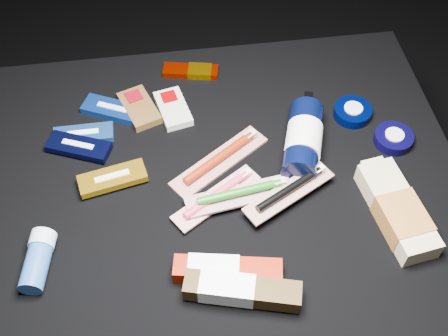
{
  "coord_description": "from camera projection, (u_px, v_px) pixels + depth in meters",
  "views": [
    {
      "loc": [
        -0.08,
        -0.65,
        1.3
      ],
      "look_at": [
        0.01,
        0.01,
        0.42
      ],
      "focal_mm": 45.0,
      "sensor_mm": 36.0,
      "label": 1
    }
  ],
  "objects": [
    {
      "name": "toothbrush_pack_2",
      "position": [
        241.0,
        194.0,
        1.06
      ],
      "size": [
        0.21,
        0.08,
        0.02
      ],
      "rotation": [
        0.0,
        0.0,
        0.14
      ],
      "color": "beige",
      "rests_on": "cloth_table"
    },
    {
      "name": "luna_bar_3",
      "position": [
        113.0,
        178.0,
        1.09
      ],
      "size": [
        0.14,
        0.08,
        0.02
      ],
      "rotation": [
        0.0,
        0.0,
        0.21
      ],
      "color": "orange",
      "rests_on": "cloth_table"
    },
    {
      "name": "luna_bar_1",
      "position": [
        84.0,
        135.0,
        1.17
      ],
      "size": [
        0.12,
        0.05,
        0.02
      ],
      "rotation": [
        0.0,
        0.0,
        0.0
      ],
      "color": "blue",
      "rests_on": "cloth_table"
    },
    {
      "name": "lotion_bottle",
      "position": [
        303.0,
        139.0,
        1.13
      ],
      "size": [
        0.12,
        0.23,
        0.07
      ],
      "rotation": [
        0.0,
        0.0,
        -0.32
      ],
      "color": "black",
      "rests_on": "cloth_table"
    },
    {
      "name": "deodorant_stick",
      "position": [
        38.0,
        260.0,
        0.98
      ],
      "size": [
        0.06,
        0.12,
        0.05
      ],
      "rotation": [
        0.0,
        0.0,
        -0.17
      ],
      "color": "#234C87",
      "rests_on": "cloth_table"
    },
    {
      "name": "bodywash_bottle",
      "position": [
        398.0,
        211.0,
        1.04
      ],
      "size": [
        0.1,
        0.22,
        0.05
      ],
      "rotation": [
        0.0,
        0.0,
        0.15
      ],
      "color": "#CCB587",
      "rests_on": "cloth_table"
    },
    {
      "name": "toothbrush_pack_3",
      "position": [
        290.0,
        190.0,
        1.06
      ],
      "size": [
        0.19,
        0.13,
        0.02
      ],
      "rotation": [
        0.0,
        0.0,
        0.5
      ],
      "color": "#B6B0AB",
      "rests_on": "cloth_table"
    },
    {
      "name": "luna_bar_2",
      "position": [
        79.0,
        147.0,
        1.15
      ],
      "size": [
        0.14,
        0.09,
        0.02
      ],
      "rotation": [
        0.0,
        0.0,
        -0.4
      ],
      "color": "black",
      "rests_on": "cloth_table"
    },
    {
      "name": "toothbrush_pack_0",
      "position": [
        220.0,
        159.0,
        1.13
      ],
      "size": [
        0.22,
        0.17,
        0.03
      ],
      "rotation": [
        0.0,
        0.0,
        0.6
      ],
      "color": "#B0A9A3",
      "rests_on": "cloth_table"
    },
    {
      "name": "clif_bar_0",
      "position": [
        139.0,
        107.0,
        1.22
      ],
      "size": [
        0.1,
        0.13,
        0.02
      ],
      "rotation": [
        0.0,
        0.0,
        0.35
      ],
      "color": "#503617",
      "rests_on": "cloth_table"
    },
    {
      "name": "toothpaste_carton_red",
      "position": [
        223.0,
        271.0,
        0.97
      ],
      "size": [
        0.19,
        0.08,
        0.04
      ],
      "rotation": [
        0.0,
        0.0,
        -0.19
      ],
      "color": "#800F00",
      "rests_on": "cloth_table"
    },
    {
      "name": "clif_bar_1",
      "position": [
        172.0,
        107.0,
        1.22
      ],
      "size": [
        0.08,
        0.12,
        0.02
      ],
      "rotation": [
        0.0,
        0.0,
        0.21
      ],
      "color": "beige",
      "rests_on": "cloth_table"
    },
    {
      "name": "toothpaste_carton_green",
      "position": [
        237.0,
        290.0,
        0.94
      ],
      "size": [
        0.2,
        0.09,
        0.04
      ],
      "rotation": [
        0.0,
        0.0,
        -0.26
      ],
      "color": "#35230A",
      "rests_on": "cloth_table"
    },
    {
      "name": "power_bar",
      "position": [
        194.0,
        71.0,
        1.29
      ],
      "size": [
        0.13,
        0.06,
        0.02
      ],
      "rotation": [
        0.0,
        0.0,
        -0.21
      ],
      "color": "#7D1100",
      "rests_on": "cloth_table"
    },
    {
      "name": "cream_tin_lower",
      "position": [
        393.0,
        138.0,
        1.16
      ],
      "size": [
        0.08,
        0.08,
        0.02
      ],
      "rotation": [
        0.0,
        0.0,
        -0.1
      ],
      "color": "black",
      "rests_on": "cloth_table"
    },
    {
      "name": "toothbrush_pack_1",
      "position": [
        218.0,
        196.0,
        1.07
      ],
      "size": [
        0.19,
        0.14,
        0.02
      ],
      "rotation": [
        0.0,
        0.0,
        0.57
      ],
      "color": "silver",
      "rests_on": "cloth_table"
    },
    {
      "name": "cloth_table",
      "position": [
        218.0,
        231.0,
        1.27
      ],
      "size": [
        0.98,
        0.78,
        0.4
      ],
      "primitive_type": "cube",
      "color": "black",
      "rests_on": "ground"
    },
    {
      "name": "ground",
      "position": [
        219.0,
        271.0,
        1.43
      ],
      "size": [
        3.0,
        3.0,
        0.0
      ],
      "primitive_type": "plane",
      "color": "black",
      "rests_on": "ground"
    },
    {
      "name": "cream_tin_upper",
      "position": [
        352.0,
        112.0,
        1.21
      ],
      "size": [
        0.08,
        0.08,
        0.03
      ],
      "rotation": [
        0.0,
        0.0,
        0.21
      ],
      "color": "black",
      "rests_on": "cloth_table"
    },
    {
      "name": "luna_bar_0",
      "position": [
        113.0,
        110.0,
        1.22
      ],
      "size": [
        0.14,
        0.1,
        0.02
      ],
      "rotation": [
        0.0,
        0.0,
        -0.45
      ],
      "color": "#133FA8",
      "rests_on": "cloth_table"
    }
  ]
}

